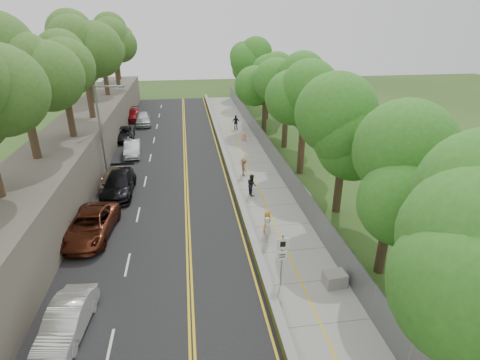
% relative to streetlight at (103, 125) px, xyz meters
% --- Properties ---
extents(ground, '(140.00, 140.00, 0.00)m').
position_rel_streetlight_xyz_m(ground, '(10.46, -14.00, -4.64)').
color(ground, '#33511E').
rests_on(ground, ground).
extents(road, '(11.20, 66.00, 0.04)m').
position_rel_streetlight_xyz_m(road, '(5.06, 1.00, -4.62)').
color(road, black).
rests_on(road, ground).
extents(sidewalk, '(4.20, 66.00, 0.05)m').
position_rel_streetlight_xyz_m(sidewalk, '(13.01, 1.00, -4.61)').
color(sidewalk, gray).
rests_on(sidewalk, ground).
extents(jersey_barrier, '(0.42, 66.00, 0.60)m').
position_rel_streetlight_xyz_m(jersey_barrier, '(10.71, 1.00, -4.34)').
color(jersey_barrier, gold).
rests_on(jersey_barrier, ground).
extents(rock_embankment, '(5.00, 66.00, 4.00)m').
position_rel_streetlight_xyz_m(rock_embankment, '(-3.04, 1.00, -2.64)').
color(rock_embankment, '#595147').
rests_on(rock_embankment, ground).
extents(chainlink_fence, '(0.04, 66.00, 2.00)m').
position_rel_streetlight_xyz_m(chainlink_fence, '(15.11, 1.00, -3.64)').
color(chainlink_fence, slate).
rests_on(chainlink_fence, ground).
extents(trees_embankment, '(6.40, 66.00, 13.00)m').
position_rel_streetlight_xyz_m(trees_embankment, '(-2.54, 1.00, 5.86)').
color(trees_embankment, '#48792B').
rests_on(trees_embankment, rock_embankment).
extents(trees_fenceside, '(7.00, 66.00, 14.00)m').
position_rel_streetlight_xyz_m(trees_fenceside, '(17.46, 1.00, 2.36)').
color(trees_fenceside, '#3D8A28').
rests_on(trees_fenceside, ground).
extents(streetlight, '(2.52, 0.22, 8.00)m').
position_rel_streetlight_xyz_m(streetlight, '(0.00, 0.00, 0.00)').
color(streetlight, gray).
rests_on(streetlight, ground).
extents(signpost, '(0.62, 0.09, 3.10)m').
position_rel_streetlight_xyz_m(signpost, '(11.51, -17.02, -2.68)').
color(signpost, gray).
rests_on(signpost, sidewalk).
extents(construction_barrel, '(0.49, 0.49, 0.81)m').
position_rel_streetlight_xyz_m(construction_barrel, '(13.46, 8.26, -4.18)').
color(construction_barrel, red).
rests_on(construction_barrel, sidewalk).
extents(concrete_block, '(1.20, 0.94, 0.75)m').
position_rel_streetlight_xyz_m(concrete_block, '(14.31, -17.43, -4.21)').
color(concrete_block, slate).
rests_on(concrete_block, sidewalk).
extents(car_1, '(1.95, 4.50, 1.44)m').
position_rel_streetlight_xyz_m(car_1, '(1.35, -18.85, -3.88)').
color(car_1, white).
rests_on(car_1, road).
extents(car_2, '(3.19, 6.00, 1.61)m').
position_rel_streetlight_xyz_m(car_2, '(0.62, -10.53, -3.80)').
color(car_2, '#5B2415').
rests_on(car_2, road).
extents(car_3, '(2.31, 5.66, 1.64)m').
position_rel_streetlight_xyz_m(car_3, '(1.46, -4.22, -3.78)').
color(car_3, black).
rests_on(car_3, road).
extents(car_4, '(1.90, 4.19, 1.40)m').
position_rel_streetlight_xyz_m(car_4, '(0.69, -2.64, -3.90)').
color(car_4, tan).
rests_on(car_4, road).
extents(car_5, '(1.85, 4.51, 1.45)m').
position_rel_streetlight_xyz_m(car_5, '(1.46, 5.08, -3.87)').
color(car_5, silver).
rests_on(car_5, road).
extents(car_6, '(2.75, 5.18, 1.39)m').
position_rel_streetlight_xyz_m(car_6, '(-0.14, 10.77, -3.91)').
color(car_6, black).
rests_on(car_6, road).
extents(car_7, '(2.32, 5.04, 1.43)m').
position_rel_streetlight_xyz_m(car_7, '(-0.14, 19.96, -3.89)').
color(car_7, maroon).
rests_on(car_7, road).
extents(car_8, '(2.39, 4.97, 1.64)m').
position_rel_streetlight_xyz_m(car_8, '(1.46, 17.11, -3.78)').
color(car_8, silver).
rests_on(car_8, road).
extents(painter_0, '(0.52, 0.77, 1.54)m').
position_rel_streetlight_xyz_m(painter_0, '(11.91, -11.71, -3.82)').
color(painter_0, '#C9882A').
rests_on(painter_0, sidewalk).
extents(painter_1, '(0.50, 0.68, 1.72)m').
position_rel_streetlight_xyz_m(painter_1, '(11.71, -12.75, -3.73)').
color(painter_1, white).
rests_on(painter_1, sidewalk).
extents(painter_2, '(0.81, 0.95, 1.74)m').
position_rel_streetlight_xyz_m(painter_2, '(11.91, -5.96, -3.72)').
color(painter_2, black).
rests_on(painter_2, sidewalk).
extents(painter_3, '(0.75, 1.12, 1.61)m').
position_rel_streetlight_xyz_m(painter_3, '(11.91, -2.00, -3.79)').
color(painter_3, brown).
rests_on(painter_3, sidewalk).
extents(person_far, '(1.15, 0.75, 1.81)m').
position_rel_streetlight_xyz_m(person_far, '(13.26, 13.08, -3.68)').
color(person_far, black).
rests_on(person_far, sidewalk).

